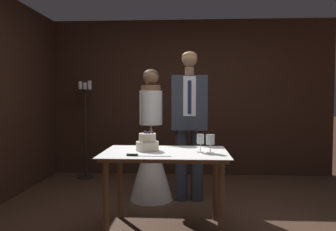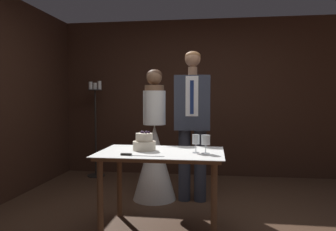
{
  "view_description": "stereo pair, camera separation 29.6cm",
  "coord_description": "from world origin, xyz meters",
  "px_view_note": "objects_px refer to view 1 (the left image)",
  "views": [
    {
      "loc": [
        -0.02,
        -3.07,
        1.27
      ],
      "look_at": [
        -0.22,
        0.49,
        1.08
      ],
      "focal_mm": 35.0,
      "sensor_mm": 36.0,
      "label": 1
    },
    {
      "loc": [
        0.27,
        -3.04,
        1.27
      ],
      "look_at": [
        -0.22,
        0.49,
        1.08
      ],
      "focal_mm": 35.0,
      "sensor_mm": 36.0,
      "label": 2
    }
  ],
  "objects_px": {
    "cake_knife": "(140,155)",
    "wine_glass_near": "(200,140)",
    "tiered_cake": "(147,143)",
    "wine_glass_middle": "(210,140)",
    "bride": "(151,153)",
    "groom": "(189,119)",
    "cake_table": "(165,162)",
    "candle_stand": "(85,129)"
  },
  "relations": [
    {
      "from": "groom",
      "to": "candle_stand",
      "type": "bearing_deg",
      "value": 147.08
    },
    {
      "from": "cake_knife",
      "to": "wine_glass_near",
      "type": "distance_m",
      "value": 0.6
    },
    {
      "from": "cake_knife",
      "to": "candle_stand",
      "type": "xyz_separation_m",
      "value": [
        -1.19,
        2.26,
        0.01
      ]
    },
    {
      "from": "bride",
      "to": "candle_stand",
      "type": "distance_m",
      "value": 1.58
    },
    {
      "from": "tiered_cake",
      "to": "wine_glass_middle",
      "type": "height_order",
      "value": "tiered_cake"
    },
    {
      "from": "candle_stand",
      "to": "cake_knife",
      "type": "bearing_deg",
      "value": -62.11
    },
    {
      "from": "cake_knife",
      "to": "wine_glass_near",
      "type": "height_order",
      "value": "wine_glass_near"
    },
    {
      "from": "wine_glass_middle",
      "to": "candle_stand",
      "type": "relative_size",
      "value": 0.11
    },
    {
      "from": "cake_table",
      "to": "groom",
      "type": "distance_m",
      "value": 1.03
    },
    {
      "from": "wine_glass_middle",
      "to": "candle_stand",
      "type": "height_order",
      "value": "candle_stand"
    },
    {
      "from": "bride",
      "to": "groom",
      "type": "xyz_separation_m",
      "value": [
        0.47,
        -0.0,
        0.43
      ]
    },
    {
      "from": "wine_glass_middle",
      "to": "wine_glass_near",
      "type": "bearing_deg",
      "value": 163.86
    },
    {
      "from": "candle_stand",
      "to": "bride",
      "type": "bearing_deg",
      "value": -42.33
    },
    {
      "from": "cake_table",
      "to": "tiered_cake",
      "type": "height_order",
      "value": "tiered_cake"
    },
    {
      "from": "tiered_cake",
      "to": "bride",
      "type": "xyz_separation_m",
      "value": [
        -0.06,
        0.88,
        -0.24
      ]
    },
    {
      "from": "bride",
      "to": "candle_stand",
      "type": "xyz_separation_m",
      "value": [
        -1.16,
        1.06,
        0.19
      ]
    },
    {
      "from": "cake_table",
      "to": "candle_stand",
      "type": "bearing_deg",
      "value": 125.0
    },
    {
      "from": "wine_glass_middle",
      "to": "candle_stand",
      "type": "bearing_deg",
      "value": 131.6
    },
    {
      "from": "cake_knife",
      "to": "groom",
      "type": "relative_size",
      "value": 0.21
    },
    {
      "from": "cake_knife",
      "to": "wine_glass_near",
      "type": "relative_size",
      "value": 2.3
    },
    {
      "from": "wine_glass_near",
      "to": "candle_stand",
      "type": "relative_size",
      "value": 0.11
    },
    {
      "from": "bride",
      "to": "tiered_cake",
      "type": "bearing_deg",
      "value": -86.1
    },
    {
      "from": "cake_knife",
      "to": "candle_stand",
      "type": "distance_m",
      "value": 2.55
    },
    {
      "from": "cake_knife",
      "to": "candle_stand",
      "type": "bearing_deg",
      "value": 119.8
    },
    {
      "from": "cake_knife",
      "to": "wine_glass_middle",
      "type": "bearing_deg",
      "value": 19.75
    },
    {
      "from": "tiered_cake",
      "to": "bride",
      "type": "relative_size",
      "value": 0.14
    },
    {
      "from": "cake_knife",
      "to": "wine_glass_middle",
      "type": "relative_size",
      "value": 2.3
    },
    {
      "from": "wine_glass_near",
      "to": "wine_glass_middle",
      "type": "height_order",
      "value": "same"
    },
    {
      "from": "bride",
      "to": "groom",
      "type": "bearing_deg",
      "value": -0.08
    },
    {
      "from": "candle_stand",
      "to": "wine_glass_middle",
      "type": "bearing_deg",
      "value": -48.4
    },
    {
      "from": "cake_knife",
      "to": "wine_glass_near",
      "type": "xyz_separation_m",
      "value": [
        0.54,
        0.23,
        0.11
      ]
    },
    {
      "from": "tiered_cake",
      "to": "groom",
      "type": "xyz_separation_m",
      "value": [
        0.41,
        0.88,
        0.18
      ]
    },
    {
      "from": "tiered_cake",
      "to": "cake_table",
      "type": "bearing_deg",
      "value": -17.39
    },
    {
      "from": "tiered_cake",
      "to": "wine_glass_middle",
      "type": "xyz_separation_m",
      "value": [
        0.6,
        -0.11,
        0.05
      ]
    },
    {
      "from": "tiered_cake",
      "to": "cake_knife",
      "type": "relative_size",
      "value": 0.56
    },
    {
      "from": "tiered_cake",
      "to": "cake_knife",
      "type": "distance_m",
      "value": 0.32
    },
    {
      "from": "wine_glass_near",
      "to": "wine_glass_middle",
      "type": "xyz_separation_m",
      "value": [
        0.09,
        -0.03,
        0.0
      ]
    },
    {
      "from": "cake_table",
      "to": "candle_stand",
      "type": "height_order",
      "value": "candle_stand"
    },
    {
      "from": "cake_table",
      "to": "wine_glass_near",
      "type": "distance_m",
      "value": 0.4
    },
    {
      "from": "wine_glass_middle",
      "to": "groom",
      "type": "height_order",
      "value": "groom"
    },
    {
      "from": "candle_stand",
      "to": "tiered_cake",
      "type": "bearing_deg",
      "value": -57.82
    },
    {
      "from": "wine_glass_middle",
      "to": "groom",
      "type": "xyz_separation_m",
      "value": [
        -0.19,
        0.99,
        0.13
      ]
    }
  ]
}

